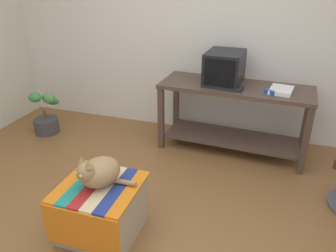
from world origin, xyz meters
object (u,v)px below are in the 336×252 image
(tv_monitor, at_px, (224,68))
(potted_plant, at_px, (46,117))
(desk, at_px, (234,107))
(stapler, at_px, (270,92))
(book, at_px, (281,90))
(cat, at_px, (98,172))
(ottoman_with_blanket, at_px, (101,209))
(keyboard, at_px, (223,87))

(tv_monitor, relative_size, potted_plant, 0.90)
(desk, height_order, stapler, stapler)
(desk, bearing_deg, book, -5.42)
(potted_plant, xyz_separation_m, stapler, (2.56, 0.11, 0.56))
(cat, height_order, potted_plant, cat)
(cat, bearing_deg, tv_monitor, 91.99)
(desk, bearing_deg, stapler, -22.45)
(desk, xyz_separation_m, tv_monitor, (-0.14, 0.06, 0.40))
(book, relative_size, ottoman_with_blanket, 0.47)
(potted_plant, bearing_deg, book, 4.39)
(desk, distance_m, book, 0.52)
(desk, bearing_deg, keyboard, -130.26)
(tv_monitor, bearing_deg, cat, -107.04)
(stapler, bearing_deg, book, -10.01)
(desk, xyz_separation_m, ottoman_with_blanket, (-0.75, -1.60, -0.30))
(keyboard, relative_size, book, 1.48)
(cat, distance_m, stapler, 1.80)
(ottoman_with_blanket, bearing_deg, cat, 97.67)
(desk, relative_size, ottoman_with_blanket, 2.75)
(cat, relative_size, potted_plant, 0.79)
(desk, relative_size, book, 5.89)
(desk, height_order, ottoman_with_blanket, desk)
(keyboard, relative_size, ottoman_with_blanket, 0.69)
(keyboard, height_order, cat, keyboard)
(keyboard, height_order, potted_plant, keyboard)
(book, distance_m, stapler, 0.14)
(keyboard, bearing_deg, ottoman_with_blanket, -106.14)
(tv_monitor, xyz_separation_m, potted_plant, (-2.08, -0.33, -0.70))
(ottoman_with_blanket, xyz_separation_m, cat, (-0.00, 0.02, 0.32))
(keyboard, relative_size, cat, 0.93)
(ottoman_with_blanket, relative_size, potted_plant, 1.06)
(desk, bearing_deg, tv_monitor, 159.87)
(tv_monitor, height_order, book, tv_monitor)
(tv_monitor, distance_m, book, 0.62)
(tv_monitor, bearing_deg, keyboard, -78.67)
(keyboard, relative_size, stapler, 3.64)
(tv_monitor, relative_size, book, 1.82)
(tv_monitor, xyz_separation_m, keyboard, (0.03, -0.18, -0.15))
(ottoman_with_blanket, xyz_separation_m, potted_plant, (-1.48, 1.32, -0.00))
(potted_plant, relative_size, stapler, 4.95)
(ottoman_with_blanket, height_order, potted_plant, potted_plant)
(book, distance_m, ottoman_with_blanket, 2.02)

